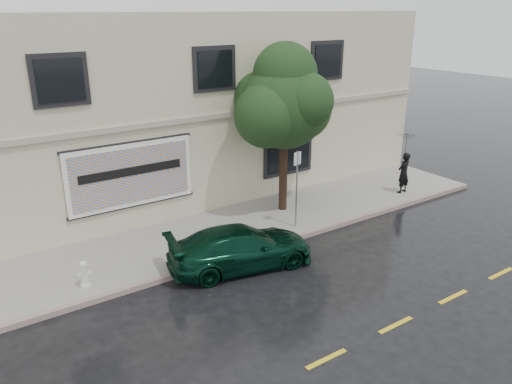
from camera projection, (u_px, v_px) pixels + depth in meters
ground at (303, 266)px, 14.62m from camera, size 90.00×90.00×0.00m
sidewalk at (243, 226)px, 17.12m from camera, size 20.00×3.50×0.15m
curb at (273, 245)px, 15.76m from camera, size 20.00×0.18×0.16m
road_marking at (396, 325)px, 11.90m from camera, size 19.00×0.12×0.01m
building at (167, 102)px, 20.40m from camera, size 20.00×8.12×7.00m
billboard at (131, 175)px, 16.05m from camera, size 4.30×0.16×2.20m
car at (241, 247)px, 14.39m from camera, size 4.52×2.66×1.23m
pedestrian at (404, 173)px, 19.77m from camera, size 0.64×0.45×1.64m
umbrella at (407, 144)px, 19.36m from camera, size 1.18×1.18×0.75m
street_tree at (285, 105)px, 17.09m from camera, size 3.04×3.04×5.37m
fire_hydrant at (84, 274)px, 13.15m from camera, size 0.31×0.29×0.76m
sign_pole at (297, 182)px, 16.37m from camera, size 0.32×0.08×2.65m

